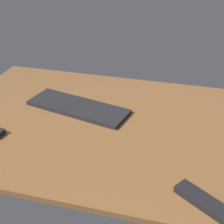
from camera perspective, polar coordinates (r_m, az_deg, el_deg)
The scene contains 3 objects.
desk at distance 121.47cm, azimuth 1.99°, elevation -2.75°, with size 140.00×84.00×2.00cm, color brown.
keyboard at distance 131.76cm, azimuth -6.05°, elevation 0.85°, with size 41.85×14.03×1.61cm, color black.
tv_remote at distance 92.84cm, azimuth 15.80°, elevation -14.90°, with size 16.12×4.88×2.03cm, color black.
Camera 1 is at (22.17, -99.43, 67.15)cm, focal length 51.59 mm.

